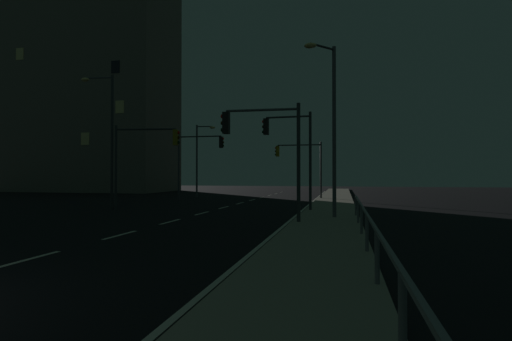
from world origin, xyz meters
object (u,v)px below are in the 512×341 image
object	(u,v)px
building_distant	(90,77)
traffic_light_far_left	(263,139)
traffic_light_far_center	(198,153)
street_lamp_median	(330,115)
traffic_light_near_left	(290,142)
traffic_light_mid_left	(300,158)
street_lamp_across_street	(107,129)
street_lamp_far_end	(200,154)
traffic_light_overhead_east	(144,150)

from	to	relation	value
building_distant	traffic_light_far_left	bearing A→B (deg)	-44.54
traffic_light_far_center	street_lamp_median	bearing A→B (deg)	-47.38
traffic_light_near_left	traffic_light_far_center	distance (m)	12.52
traffic_light_near_left	traffic_light_mid_left	distance (m)	11.89
street_lamp_across_street	traffic_light_far_left	bearing A→B (deg)	-25.59
traffic_light_far_left	street_lamp_far_end	size ratio (longest dim) A/B	0.72
building_distant	street_lamp_median	bearing A→B (deg)	-39.98
traffic_light_overhead_east	street_lamp_across_street	xyz separation A→B (m)	(-2.55, 0.03, 1.33)
traffic_light_overhead_east	street_lamp_median	bearing A→B (deg)	-15.95
street_lamp_across_street	building_distant	distance (m)	32.61
traffic_light_near_left	traffic_light_mid_left	xyz separation A→B (m)	(-0.74, 11.86, -0.40)
building_distant	traffic_light_mid_left	bearing A→B (deg)	-21.85
traffic_light_overhead_east	traffic_light_near_left	size ratio (longest dim) A/B	0.93
traffic_light_overhead_east	traffic_light_mid_left	xyz separation A→B (m)	(8.21, 12.42, -0.06)
traffic_light_far_left	traffic_light_far_center	world-z (taller)	traffic_light_far_center
street_lamp_across_street	traffic_light_near_left	bearing A→B (deg)	2.69
traffic_light_overhead_east	building_distant	size ratio (longest dim) A/B	0.17
street_lamp_far_end	building_distant	size ratio (longest dim) A/B	0.23
traffic_light_mid_left	street_lamp_across_street	bearing A→B (deg)	-130.97
traffic_light_far_left	building_distant	distance (m)	43.93
building_distant	traffic_light_far_center	bearing A→B (deg)	-35.22
traffic_light_far_center	traffic_light_overhead_east	bearing A→B (deg)	-89.41
street_lamp_far_end	street_lamp_across_street	world-z (taller)	street_lamp_across_street
traffic_light_overhead_east	building_distant	distance (m)	34.61
traffic_light_mid_left	street_lamp_across_street	world-z (taller)	street_lamp_across_street
traffic_light_near_left	building_distant	distance (m)	40.36
building_distant	traffic_light_near_left	bearing A→B (deg)	-37.95
street_lamp_far_end	traffic_light_mid_left	bearing A→B (deg)	-6.41
traffic_light_far_center	street_lamp_far_end	world-z (taller)	street_lamp_far_end
traffic_light_far_center	traffic_light_mid_left	world-z (taller)	traffic_light_far_center
street_lamp_far_end	building_distant	world-z (taller)	building_distant
traffic_light_near_left	building_distant	size ratio (longest dim) A/B	0.18
street_lamp_far_end	street_lamp_across_street	xyz separation A→B (m)	(-0.98, -13.49, 0.79)
traffic_light_near_left	street_lamp_across_street	distance (m)	11.56
traffic_light_far_center	traffic_light_mid_left	size ratio (longest dim) A/B	1.15
traffic_light_overhead_east	street_lamp_median	distance (m)	11.90
traffic_light_far_left	traffic_light_near_left	distance (m)	5.90
traffic_light_overhead_east	street_lamp_far_end	xyz separation A→B (m)	(-1.57, 13.52, 0.54)
traffic_light_far_left	street_lamp_median	bearing A→B (deg)	36.56
traffic_light_far_center	street_lamp_across_street	bearing A→B (deg)	-104.97
traffic_light_overhead_east	traffic_light_mid_left	size ratio (longest dim) A/B	1.06
street_lamp_across_street	traffic_light_far_center	bearing A→B (deg)	75.03
traffic_light_mid_left	street_lamp_far_end	distance (m)	9.86
traffic_light_far_center	street_lamp_far_end	size ratio (longest dim) A/B	0.81
traffic_light_far_center	street_lamp_far_end	distance (m)	4.56
street_lamp_across_street	building_distant	bearing A→B (deg)	127.99
traffic_light_mid_left	street_lamp_median	world-z (taller)	street_lamp_median
traffic_light_far_left	street_lamp_far_end	bearing A→B (deg)	118.37
traffic_light_mid_left	street_lamp_far_end	xyz separation A→B (m)	(-9.78, 1.10, 0.59)
traffic_light_mid_left	building_distant	bearing A→B (deg)	158.15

